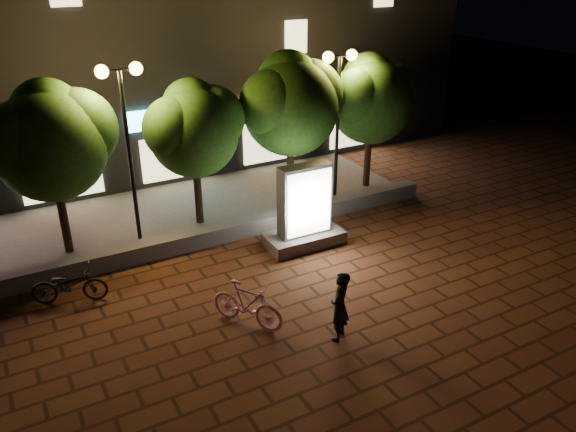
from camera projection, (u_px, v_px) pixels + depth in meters
ground at (261, 314)px, 13.62m from camera, size 80.00×80.00×0.00m
retaining_wall at (201, 238)px, 16.68m from camera, size 16.00×0.45×0.50m
sidewalk at (174, 213)px, 18.75m from camera, size 16.00×5.00×0.08m
building_block at (109, 35)px, 21.78m from camera, size 28.00×8.12×11.30m
tree_left at (51, 138)px, 14.98m from camera, size 3.60×3.00×4.89m
tree_mid at (194, 126)px, 16.82m from camera, size 3.24×2.70×4.50m
tree_right at (291, 101)px, 18.11m from camera, size 3.72×3.10×5.07m
tree_far_right at (372, 96)px, 19.59m from camera, size 3.48×2.90×4.76m
street_lamp_left at (124, 109)px, 15.37m from camera, size 1.26×0.36×5.18m
street_lamp_right at (339, 87)px, 18.48m from camera, size 1.26×0.36×4.98m
ad_kiosk at (304, 214)px, 16.44m from camera, size 2.32×1.18×2.50m
scooter_pink at (247, 304)px, 13.03m from camera, size 1.47×1.83×1.11m
rider at (340, 306)px, 12.44m from camera, size 0.73×0.70×1.69m
scooter_parked at (69, 285)px, 13.92m from camera, size 1.93×1.22×0.96m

